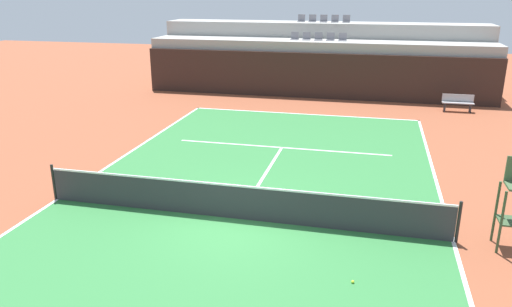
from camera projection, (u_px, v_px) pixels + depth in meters
The scene contains 15 objects.
ground_plane at pixel (237, 219), 13.21m from camera, with size 80.00×80.00×0.00m, color brown.
court_surface at pixel (237, 219), 13.21m from camera, with size 11.00×24.00×0.01m, color #2D7238.
baseline_far at pixel (303, 114), 24.22m from camera, with size 11.00×0.10×0.00m, color white.
sideline_left at pixel (58, 199), 14.41m from camera, with size 0.10×24.00×0.00m, color white.
sideline_right at pixel (453, 242), 11.99m from camera, with size 0.10×24.00×0.00m, color white.
service_line_far at pixel (282, 148), 19.11m from camera, with size 8.26×0.10×0.00m, color white.
centre_service_line at pixel (264, 177), 16.15m from camera, with size 0.10×6.40×0.00m, color white.
back_wall at pixel (314, 76), 27.48m from camera, with size 19.50×0.30×2.50m, color black.
stands_tier_lower at pixel (317, 67), 28.63m from camera, with size 19.50×2.40×3.05m, color #9E9E99.
stands_tier_upper at pixel (322, 55), 30.71m from camera, with size 19.50×2.40×3.91m, color #9E9E99.
seating_row_lower at pixel (318, 38), 28.20m from camera, with size 3.18×0.44×0.44m.
seating_row_upper at pixel (324, 20), 30.14m from camera, with size 3.18×0.44×0.44m.
tennis_net at pixel (237, 202), 13.05m from camera, with size 11.08×0.08×1.07m.
player_bench at pixel (458, 101), 24.63m from camera, with size 1.50×0.40×0.85m.
tennis_ball_0 at pixel (353, 282), 10.30m from camera, with size 0.07×0.07×0.07m, color #CCE033.
Camera 1 is at (3.29, -11.52, 5.85)m, focal length 34.69 mm.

